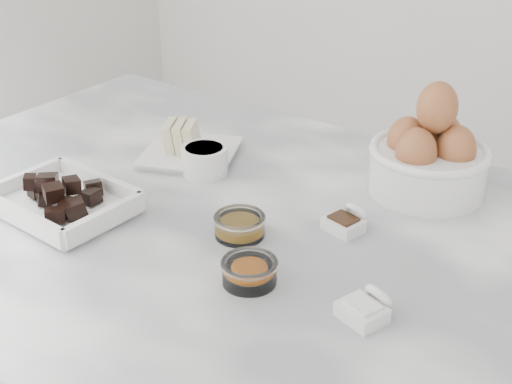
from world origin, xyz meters
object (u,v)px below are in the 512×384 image
at_px(egg_bowl, 429,157).
at_px(butter_plate, 189,147).
at_px(sugar_ramekin, 204,159).
at_px(salt_spoon, 366,308).
at_px(honey_bowl, 240,225).
at_px(vanilla_spoon, 347,221).
at_px(zest_bowl, 249,270).
at_px(chocolate_dish, 62,198).

bearing_deg(egg_bowl, butter_plate, -162.58).
bearing_deg(sugar_ramekin, egg_bowl, 25.15).
relative_size(sugar_ramekin, salt_spoon, 1.03).
height_order(honey_bowl, vanilla_spoon, vanilla_spoon).
xyz_separation_m(egg_bowl, zest_bowl, (-0.08, -0.36, -0.04)).
bearing_deg(chocolate_dish, honey_bowl, 20.58).
relative_size(egg_bowl, vanilla_spoon, 2.67).
bearing_deg(egg_bowl, sugar_ramekin, -154.85).
bearing_deg(salt_spoon, chocolate_dish, -176.17).
xyz_separation_m(vanilla_spoon, salt_spoon, (0.12, -0.16, 0.00)).
distance_m(honey_bowl, vanilla_spoon, 0.15).
distance_m(vanilla_spoon, salt_spoon, 0.20).
bearing_deg(salt_spoon, vanilla_spoon, 125.47).
distance_m(butter_plate, egg_bowl, 0.40).
relative_size(vanilla_spoon, salt_spoon, 0.94).
bearing_deg(sugar_ramekin, vanilla_spoon, -5.31).
bearing_deg(egg_bowl, chocolate_dish, -137.64).
distance_m(honey_bowl, zest_bowl, 0.11).
bearing_deg(chocolate_dish, salt_spoon, 3.83).
bearing_deg(honey_bowl, egg_bowl, 60.82).
height_order(vanilla_spoon, salt_spoon, salt_spoon).
distance_m(sugar_ramekin, vanilla_spoon, 0.28).
bearing_deg(egg_bowl, salt_spoon, -77.69).
xyz_separation_m(chocolate_dish, butter_plate, (0.03, 0.25, -0.00)).
relative_size(sugar_ramekin, vanilla_spoon, 1.10).
height_order(honey_bowl, zest_bowl, same).
distance_m(chocolate_dish, honey_bowl, 0.27).
height_order(chocolate_dish, butter_plate, butter_plate).
height_order(zest_bowl, salt_spoon, salt_spoon).
xyz_separation_m(honey_bowl, zest_bowl, (0.08, -0.08, 0.00)).
bearing_deg(salt_spoon, sugar_ramekin, 154.35).
relative_size(sugar_ramekin, egg_bowl, 0.41).
distance_m(zest_bowl, salt_spoon, 0.15).
relative_size(chocolate_dish, zest_bowl, 2.89).
height_order(butter_plate, zest_bowl, butter_plate).
bearing_deg(butter_plate, honey_bowl, -35.01).
xyz_separation_m(sugar_ramekin, vanilla_spoon, (0.28, -0.03, -0.01)).
bearing_deg(sugar_ramekin, chocolate_dish, -111.61).
distance_m(honey_bowl, salt_spoon, 0.24).
distance_m(sugar_ramekin, salt_spoon, 0.44).
distance_m(butter_plate, honey_bowl, 0.27).
bearing_deg(zest_bowl, honey_bowl, 132.82).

